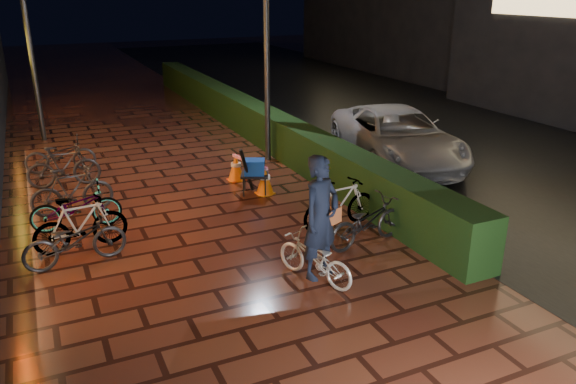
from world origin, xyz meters
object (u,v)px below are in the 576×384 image
traffic_barrier (250,174)px  cyclist (318,237)px  van (397,136)px  cart_assembly (254,169)px

traffic_barrier → cyclist: bearing=-98.0°
van → cart_assembly: van is taller
van → cart_assembly: size_ratio=4.46×
van → cyclist: bearing=-122.5°
van → cart_assembly: (-4.13, -0.65, -0.12)m
cyclist → traffic_barrier: (0.63, 4.47, -0.44)m
van → traffic_barrier: (-4.05, -0.18, -0.38)m
traffic_barrier → van: bearing=2.5°
cyclist → cart_assembly: (0.55, 4.00, -0.19)m
cyclist → traffic_barrier: size_ratio=1.33×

